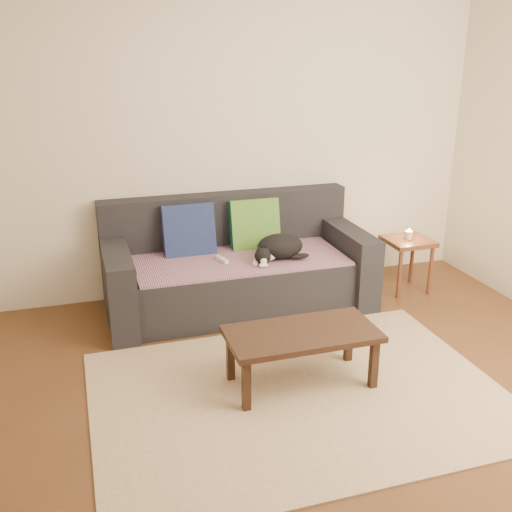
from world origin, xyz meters
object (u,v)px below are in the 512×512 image
(wii_remote_a, at_px, (222,260))
(wii_remote_b, at_px, (256,261))
(sofa, at_px, (237,270))
(cat, at_px, (279,247))
(coffee_table, at_px, (302,338))
(side_table, at_px, (408,248))

(wii_remote_a, bearing_deg, wii_remote_b, -127.08)
(sofa, relative_size, cat, 4.63)
(wii_remote_a, bearing_deg, coffee_table, 174.71)
(wii_remote_a, bearing_deg, cat, -113.59)
(cat, bearing_deg, wii_remote_b, -164.58)
(cat, distance_m, wii_remote_a, 0.46)
(wii_remote_b, bearing_deg, cat, -56.28)
(side_table, bearing_deg, wii_remote_b, -176.25)
(cat, bearing_deg, wii_remote_a, 176.89)
(sofa, xyz_separation_m, wii_remote_b, (0.10, -0.22, 0.15))
(wii_remote_a, bearing_deg, side_table, -105.53)
(cat, xyz_separation_m, coffee_table, (-0.24, -1.12, -0.21))
(wii_remote_a, relative_size, wii_remote_b, 1.00)
(cat, height_order, side_table, cat)
(wii_remote_b, relative_size, side_table, 0.32)
(sofa, distance_m, cat, 0.41)
(wii_remote_a, xyz_separation_m, coffee_table, (0.21, -1.18, -0.13))
(wii_remote_a, relative_size, side_table, 0.32)
(coffee_table, bearing_deg, wii_remote_a, 99.93)
(wii_remote_b, height_order, coffee_table, wii_remote_b)
(sofa, xyz_separation_m, side_table, (1.49, -0.13, 0.08))
(coffee_table, bearing_deg, side_table, 39.31)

